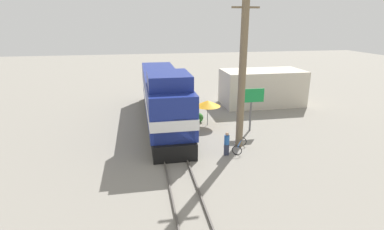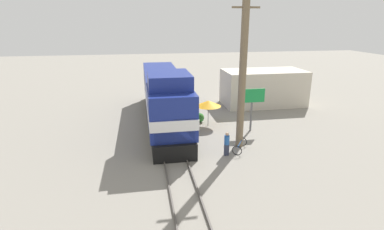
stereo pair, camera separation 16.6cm
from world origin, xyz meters
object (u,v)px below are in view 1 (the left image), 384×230
at_px(locomotive, 164,98).
at_px(vendor_umbrella, 208,103).
at_px(utility_pole, 242,71).
at_px(person_bystander, 227,143).
at_px(billboard_sign, 251,99).
at_px(bicycle, 240,146).

distance_m(locomotive, vendor_umbrella, 3.79).
bearing_deg(utility_pole, vendor_umbrella, 104.03).
bearing_deg(locomotive, person_bystander, -64.78).
bearing_deg(locomotive, vendor_umbrella, -19.95).
bearing_deg(billboard_sign, bicycle, -120.50).
relative_size(billboard_sign, person_bystander, 2.15).
height_order(locomotive, vendor_umbrella, locomotive).
xyz_separation_m(billboard_sign, bicycle, (-2.09, -3.55, -2.28)).
height_order(person_bystander, bicycle, person_bystander).
relative_size(billboard_sign, bicycle, 1.94).
xyz_separation_m(vendor_umbrella, bicycle, (0.98, -5.42, -1.58)).
xyz_separation_m(utility_pole, bicycle, (-0.20, -0.72, -4.97)).
relative_size(person_bystander, bicycle, 0.90).
relative_size(vendor_umbrella, person_bystander, 1.35).
distance_m(billboard_sign, person_bystander, 5.50).
relative_size(utility_pole, person_bystander, 6.57).
bearing_deg(utility_pole, locomotive, 128.28).
xyz_separation_m(locomotive, billboard_sign, (6.62, -3.16, 0.42)).
xyz_separation_m(utility_pole, vendor_umbrella, (-1.18, 4.70, -3.39)).
xyz_separation_m(locomotive, person_bystander, (3.43, -7.29, -1.35)).
height_order(locomotive, billboard_sign, locomotive).
height_order(utility_pole, vendor_umbrella, utility_pole).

